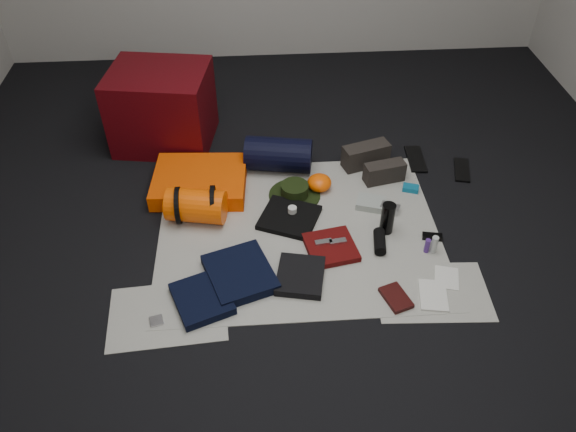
{
  "coord_description": "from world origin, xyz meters",
  "views": [
    {
      "loc": [
        -0.23,
        -2.33,
        2.23
      ],
      "look_at": [
        -0.06,
        0.03,
        0.1
      ],
      "focal_mm": 35.0,
      "sensor_mm": 36.0,
      "label": 1
    }
  ],
  "objects": [
    {
      "name": "newspaper_sheet_front_right",
      "position": [
        0.65,
        -0.5,
        0.0
      ],
      "size": [
        0.6,
        0.43,
        0.0
      ],
      "primitive_type": "cube",
      "rotation": [
        0.0,
        0.0,
        -0.05
      ],
      "color": "beige",
      "rests_on": "floor"
    },
    {
      "name": "stuff_sack",
      "position": [
        -0.58,
        0.15,
        0.1
      ],
      "size": [
        0.37,
        0.26,
        0.2
      ],
      "primitive_type": "cylinder",
      "rotation": [
        0.0,
        1.57,
        -0.19
      ],
      "color": "#FE5304",
      "rests_on": "newspaper_mat"
    },
    {
      "name": "sleeping_pad",
      "position": [
        -0.58,
        0.43,
        0.06
      ],
      "size": [
        0.59,
        0.5,
        0.1
      ],
      "primitive_type": "cube",
      "rotation": [
        0.0,
        0.0,
        -0.06
      ],
      "color": "#F74C02",
      "rests_on": "newspaper_mat"
    },
    {
      "name": "speaker",
      "position": [
        0.44,
        -0.15,
        0.04
      ],
      "size": [
        0.09,
        0.18,
        0.07
      ],
      "primitive_type": "cylinder",
      "rotation": [
        1.57,
        0.0,
        -0.14
      ],
      "color": "black",
      "rests_on": "newspaper_mat"
    },
    {
      "name": "toiletry_clear",
      "position": [
        0.73,
        -0.22,
        0.06
      ],
      "size": [
        0.04,
        0.04,
        0.11
      ],
      "primitive_type": "cylinder",
      "rotation": [
        0.0,
        0.0,
        0.02
      ],
      "color": "#ACB1AC",
      "rests_on": "newspaper_mat"
    },
    {
      "name": "energy_bar_b",
      "position": [
        0.21,
        -0.14,
        0.05
      ],
      "size": [
        0.1,
        0.05,
        0.01
      ],
      "primitive_type": "cube",
      "rotation": [
        0.0,
        0.0,
        0.14
      ],
      "color": "silver",
      "rests_on": "red_shirt"
    },
    {
      "name": "cyan_case",
      "position": [
        0.73,
        0.32,
        0.02
      ],
      "size": [
        0.11,
        0.09,
        0.03
      ],
      "primitive_type": "cube",
      "rotation": [
        0.0,
        0.0,
        -0.33
      ],
      "color": "#0D6084",
      "rests_on": "newspaper_mat"
    },
    {
      "name": "flip_flop_right",
      "position": [
        1.11,
        0.5,
        0.01
      ],
      "size": [
        0.15,
        0.26,
        0.01
      ],
      "primitive_type": "cube",
      "rotation": [
        0.0,
        0.0,
        -0.25
      ],
      "color": "black",
      "rests_on": "floor"
    },
    {
      "name": "compact_camera",
      "position": [
        0.56,
        0.13,
        0.03
      ],
      "size": [
        0.13,
        0.11,
        0.04
      ],
      "primitive_type": "cube",
      "rotation": [
        0.0,
        0.0,
        -0.47
      ],
      "color": "silver",
      "rests_on": "newspaper_mat"
    },
    {
      "name": "trousers_navy_b",
      "position": [
        -0.34,
        -0.34,
        0.03
      ],
      "size": [
        0.42,
        0.45,
        0.06
      ],
      "primitive_type": "cube",
      "rotation": [
        0.0,
        0.0,
        0.33
      ],
      "color": "black",
      "rests_on": "newspaper_mat"
    },
    {
      "name": "sunglasses",
      "position": [
        0.75,
        -0.12,
        0.02
      ],
      "size": [
        0.12,
        0.06,
        0.03
      ],
      "primitive_type": "cube",
      "rotation": [
        0.0,
        0.0,
        -0.19
      ],
      "color": "black",
      "rests_on": "newspaper_mat"
    },
    {
      "name": "flip_flop_left",
      "position": [
        0.84,
        0.64,
        0.01
      ],
      "size": [
        0.12,
        0.29,
        0.02
      ],
      "primitive_type": "cube",
      "rotation": [
        0.0,
        0.0,
        -0.06
      ],
      "color": "black",
      "rests_on": "floor"
    },
    {
      "name": "sack_strap_right",
      "position": [
        -0.48,
        0.15,
        0.11
      ],
      "size": [
        0.03,
        0.22,
        0.22
      ],
      "primitive_type": "cylinder",
      "rotation": [
        0.0,
        1.57,
        0.0
      ],
      "color": "black",
      "rests_on": "newspaper_mat"
    },
    {
      "name": "navy_duffel",
      "position": [
        -0.08,
        0.6,
        0.12
      ],
      "size": [
        0.45,
        0.29,
        0.22
      ],
      "primitive_type": "cylinder",
      "rotation": [
        0.0,
        1.57,
        -0.17
      ],
      "color": "black",
      "rests_on": "newspaper_mat"
    },
    {
      "name": "black_tshirt",
      "position": [
        -0.05,
        0.1,
        0.02
      ],
      "size": [
        0.41,
        0.4,
        0.03
      ],
      "primitive_type": "cube",
      "rotation": [
        0.0,
        0.0,
        -0.4
      ],
      "color": "black",
      "rests_on": "newspaper_mat"
    },
    {
      "name": "hiking_boot_left",
      "position": [
        0.49,
        0.6,
        0.08
      ],
      "size": [
        0.32,
        0.2,
        0.15
      ],
      "primitive_type": "cube",
      "rotation": [
        0.0,
        0.0,
        0.3
      ],
      "color": "#2B2622",
      "rests_on": "newspaper_mat"
    },
    {
      "name": "map_printout",
      "position": [
        0.75,
        -0.42,
        0.01
      ],
      "size": [
        0.16,
        0.18,
        0.01
      ],
      "primitive_type": "cube",
      "rotation": [
        0.0,
        0.0,
        -0.27
      ],
      "color": "silver",
      "rests_on": "newspaper_mat"
    },
    {
      "name": "toiletry_purple",
      "position": [
        0.69,
        -0.22,
        0.05
      ],
      "size": [
        0.03,
        0.03,
        0.09
      ],
      "primitive_type": "cylinder",
      "rotation": [
        0.0,
        0.0,
        -0.04
      ],
      "color": "#472476",
      "rests_on": "newspaper_mat"
    },
    {
      "name": "red_cabinet",
      "position": [
        -0.84,
        0.99,
        0.26
      ],
      "size": [
        0.7,
        0.62,
        0.52
      ],
      "primitive_type": "cube",
      "rotation": [
        0.0,
        0.0,
        -0.16
      ],
      "color": "#4B050A",
      "rests_on": "floor"
    },
    {
      "name": "newspaper_sheet_front_left",
      "position": [
        -0.7,
        -0.55,
        0.0
      ],
      "size": [
        0.61,
        0.44,
        0.0
      ],
      "primitive_type": "cube",
      "rotation": [
        0.0,
        0.0,
        0.07
      ],
      "color": "beige",
      "rests_on": "floor"
    },
    {
      "name": "trousers_navy_a",
      "position": [
        -0.53,
        -0.49,
        0.03
      ],
      "size": [
        0.35,
        0.37,
        0.05
      ],
      "primitive_type": "cube",
      "rotation": [
        0.0,
        0.0,
        0.37
      ],
      "color": "black",
      "rests_on": "newspaper_mat"
    },
    {
      "name": "red_shirt",
      "position": [
        0.17,
        -0.16,
        0.02
      ],
      "size": [
        0.31,
        0.31,
        0.04
      ],
      "primitive_type": "cube",
      "rotation": [
        0.0,
        0.0,
        0.19
      ],
      "color": "#4E0908",
      "rests_on": "newspaper_mat"
    },
    {
      "name": "newspaper_mat",
      "position": [
        0.0,
        0.0,
        0.0
      ],
      "size": [
        1.6,
        1.3,
        0.01
      ],
      "primitive_type": "cube",
      "color": "beige",
      "rests_on": "floor"
    },
    {
      "name": "floor",
      "position": [
        0.0,
        0.0,
        -0.01
      ],
      "size": [
        4.5,
        4.5,
        0.02
      ],
      "primitive_type": "cube",
      "color": "black",
      "rests_on": "ground"
    },
    {
      "name": "trousers_charcoal",
      "position": [
        -0.02,
        -0.37,
        0.03
      ],
      "size": [
        0.29,
        0.32,
        0.04
      ],
      "primitive_type": "cube",
      "rotation": [
        0.0,
        0.0,
        -0.2
      ],
      "color": "black",
      "rests_on": "newspaper_mat"
    },
    {
      "name": "energy_bar_a",
      "position": [
        0.13,
        -0.14,
        0.05
      ],
      "size": [
        0.1,
        0.05,
        0.01
      ],
      "primitive_type": "cube",
      "rotation": [
        0.0,
        0.0,
        0.14
      ],
      "color": "silver",
      "rests_on": "red_shirt"
    },
    {
      "name": "key_cluster",
      "position": [
        -0.75,
        -0.6,
        0.01
      ],
      "size": [
        0.08,
        0.08,
        0.01
      ],
      "primitive_type": "cube",
      "rotation": [
        0.0,
        0.0,
        0.26
      ],
      "color": "silver",
      "rests_on": "newspaper_mat"
    },
    {
      "name": "sack_strap_left",
      "position": [
        -0.68,
        0.15,
        0.11
      ],
      "size": [
        0.02,
        0.22,
        0.22
      ],
      "primitive_type": "cylinder",
      "rotation": [
        0.0,
        1.57,
        0.0
      ],
      "color": "black",
      "rests_on": "newspaper_mat"
    },
    {
      "name": "paperback_book",
      "position": [
        0.45,
        -0.54,
        0.02
      ],
      "size": [
        0.16,
        0.2,
        0.02
      ],
      "primitive_type": "cube",
      "rotation": [
        0.0,
        0.0,
        0.33
      ],
      "color": "black",
      "rests_on": "newspaper_mat"
    },
    {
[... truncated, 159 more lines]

